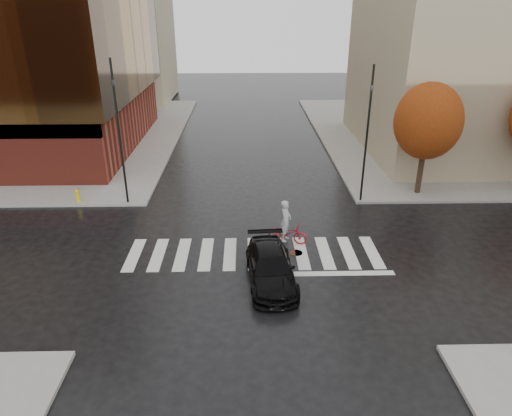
{
  "coord_description": "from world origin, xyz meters",
  "views": [
    {
      "loc": [
        -0.33,
        -17.84,
        10.58
      ],
      "look_at": [
        0.12,
        1.18,
        2.0
      ],
      "focal_mm": 32.0,
      "sensor_mm": 36.0,
      "label": 1
    }
  ],
  "objects_px": {
    "sedan": "(271,267)",
    "traffic_light_nw": "(118,123)",
    "traffic_light_ne": "(368,126)",
    "fire_hydrant": "(77,195)",
    "cyclist": "(287,228)"
  },
  "relations": [
    {
      "from": "sedan",
      "to": "fire_hydrant",
      "type": "height_order",
      "value": "sedan"
    },
    {
      "from": "sedan",
      "to": "traffic_light_nw",
      "type": "distance_m",
      "value": 11.94
    },
    {
      "from": "cyclist",
      "to": "traffic_light_nw",
      "type": "relative_size",
      "value": 0.28
    },
    {
      "from": "traffic_light_nw",
      "to": "sedan",
      "type": "bearing_deg",
      "value": 22.47
    },
    {
      "from": "sedan",
      "to": "traffic_light_nw",
      "type": "xyz_separation_m",
      "value": [
        -7.77,
        8.1,
        4.07
      ]
    },
    {
      "from": "sedan",
      "to": "traffic_light_ne",
      "type": "distance_m",
      "value": 10.59
    },
    {
      "from": "sedan",
      "to": "traffic_light_ne",
      "type": "bearing_deg",
      "value": 51.11
    },
    {
      "from": "fire_hydrant",
      "to": "cyclist",
      "type": "bearing_deg",
      "value": -23.09
    },
    {
      "from": "traffic_light_nw",
      "to": "fire_hydrant",
      "type": "height_order",
      "value": "traffic_light_nw"
    },
    {
      "from": "sedan",
      "to": "cyclist",
      "type": "bearing_deg",
      "value": 70.3
    },
    {
      "from": "traffic_light_nw",
      "to": "traffic_light_ne",
      "type": "distance_m",
      "value": 13.41
    },
    {
      "from": "traffic_light_nw",
      "to": "cyclist",
      "type": "bearing_deg",
      "value": 40.09
    },
    {
      "from": "sedan",
      "to": "fire_hydrant",
      "type": "distance_m",
      "value": 13.51
    },
    {
      "from": "traffic_light_nw",
      "to": "traffic_light_ne",
      "type": "relative_size",
      "value": 1.05
    },
    {
      "from": "fire_hydrant",
      "to": "traffic_light_ne",
      "type": "bearing_deg",
      "value": -0.7
    }
  ]
}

